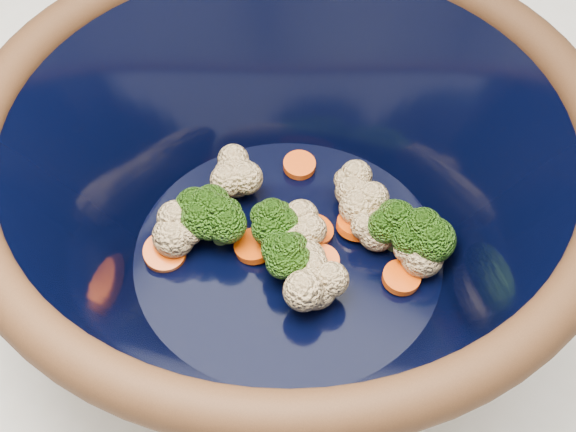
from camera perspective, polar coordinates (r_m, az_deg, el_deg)
The scene contains 2 objects.
mixing_bowl at distance 0.53m, azimuth 0.00°, elevation 1.17°, with size 0.50×0.50×0.18m.
vegetable_pile at distance 0.57m, azimuth 1.37°, elevation -0.74°, with size 0.19×0.15×0.05m.
Camera 1 is at (0.17, -0.26, 1.40)m, focal length 50.00 mm.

